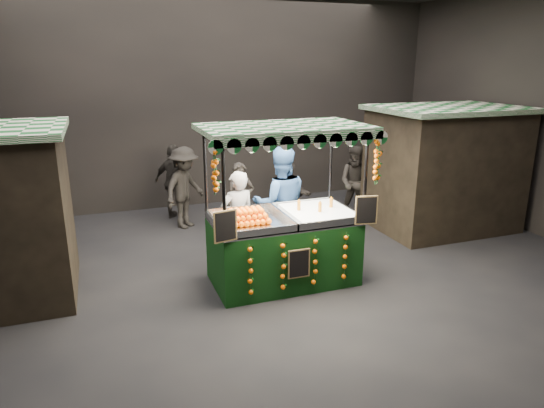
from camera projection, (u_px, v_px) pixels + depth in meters
name	position (u px, v px, depth m)	size (l,w,h in m)	color
ground	(274.00, 284.00, 7.89)	(12.00, 12.00, 0.00)	black
market_hall	(274.00, 69.00, 6.94)	(12.10, 10.10, 5.05)	black
neighbour_stall_right	(443.00, 168.00, 10.31)	(3.00, 2.20, 2.60)	black
juice_stall	(285.00, 236.00, 7.76)	(2.64, 1.55, 2.56)	black
vendor_grey	(238.00, 219.00, 8.38)	(0.69, 0.51, 1.72)	slate
vendor_blue	(280.00, 204.00, 8.66)	(1.13, 0.96, 2.07)	navy
shopper_0	(240.00, 201.00, 9.79)	(0.64, 0.50, 1.56)	black
shopper_1	(356.00, 183.00, 10.94)	(1.04, 1.03, 1.70)	#292522
shopper_2	(175.00, 182.00, 11.00)	(1.05, 0.94, 1.71)	#282420
shopper_3	(185.00, 188.00, 10.38)	(1.29, 1.25, 1.77)	black
shopper_5	(286.00, 191.00, 10.63)	(0.68, 1.46, 1.51)	#2C2723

